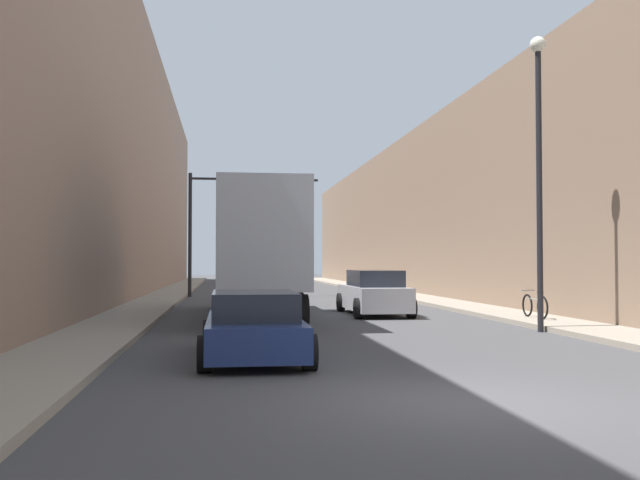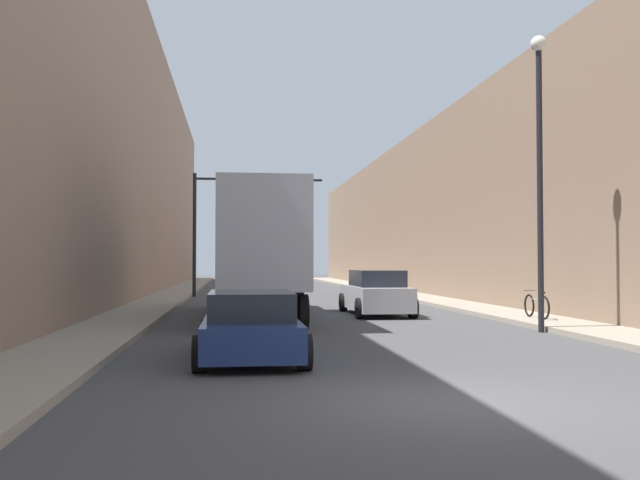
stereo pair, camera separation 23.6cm
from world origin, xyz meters
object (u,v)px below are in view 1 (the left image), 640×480
(street_lamp, at_px, (539,146))
(suv_car, at_px, (374,293))
(traffic_signal_gantry, at_px, (221,211))
(parked_bicycle, at_px, (535,306))
(sedan_car, at_px, (254,326))
(semi_truck, at_px, (256,249))

(street_lamp, bearing_deg, suv_car, 115.04)
(traffic_signal_gantry, xyz_separation_m, parked_bicycle, (9.86, -18.27, -4.18))
(sedan_car, distance_m, street_lamp, 10.06)
(suv_car, bearing_deg, semi_truck, -170.32)
(traffic_signal_gantry, bearing_deg, parked_bicycle, -61.64)
(sedan_car, bearing_deg, traffic_signal_gantry, 91.87)
(sedan_car, bearing_deg, semi_truck, 87.43)
(semi_truck, relative_size, sedan_car, 2.61)
(suv_car, distance_m, street_lamp, 8.65)
(semi_truck, bearing_deg, suv_car, 9.68)
(sedan_car, bearing_deg, parked_bicycle, 38.50)
(semi_truck, distance_m, sedan_car, 10.59)
(semi_truck, relative_size, suv_car, 2.42)
(traffic_signal_gantry, xyz_separation_m, street_lamp, (8.74, -21.09, 0.35))
(suv_car, bearing_deg, street_lamp, -64.96)
(parked_bicycle, bearing_deg, suv_car, 137.14)
(semi_truck, height_order, sedan_car, semi_truck)
(semi_truck, relative_size, traffic_signal_gantry, 1.68)
(traffic_signal_gantry, distance_m, street_lamp, 22.83)
(semi_truck, height_order, street_lamp, street_lamp)
(sedan_car, xyz_separation_m, street_lamp, (7.91, 4.36, 4.43))
(sedan_car, height_order, parked_bicycle, sedan_car)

